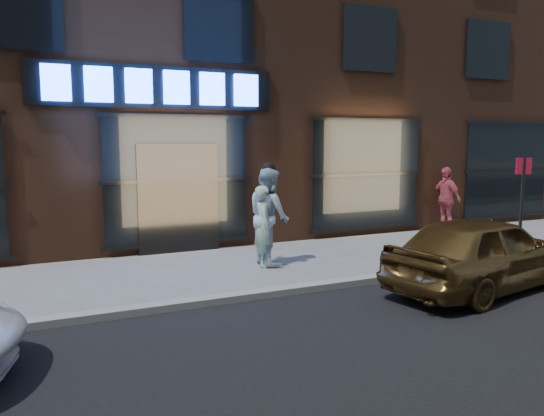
{
  "coord_description": "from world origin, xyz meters",
  "views": [
    {
      "loc": [
        -2.98,
        -7.49,
        2.5
      ],
      "look_at": [
        1.2,
        1.6,
        1.2
      ],
      "focal_mm": 35.0,
      "sensor_mm": 36.0,
      "label": 1
    }
  ],
  "objects_px": {
    "man_bowtie": "(264,226)",
    "gold_sedan": "(483,252)",
    "man_cap": "(269,216)",
    "passerby": "(445,199)",
    "sign_post": "(522,197)"
  },
  "relations": [
    {
      "from": "gold_sedan",
      "to": "sign_post",
      "type": "relative_size",
      "value": 1.77
    },
    {
      "from": "man_bowtie",
      "to": "passerby",
      "type": "relative_size",
      "value": 0.91
    },
    {
      "from": "man_bowtie",
      "to": "gold_sedan",
      "type": "distance_m",
      "value": 4.03
    },
    {
      "from": "man_cap",
      "to": "sign_post",
      "type": "relative_size",
      "value": 0.91
    },
    {
      "from": "man_bowtie",
      "to": "gold_sedan",
      "type": "height_order",
      "value": "man_bowtie"
    },
    {
      "from": "passerby",
      "to": "sign_post",
      "type": "bearing_deg",
      "value": -21.01
    },
    {
      "from": "gold_sedan",
      "to": "man_cap",
      "type": "bearing_deg",
      "value": 26.48
    },
    {
      "from": "man_cap",
      "to": "gold_sedan",
      "type": "distance_m",
      "value": 4.05
    },
    {
      "from": "sign_post",
      "to": "man_cap",
      "type": "bearing_deg",
      "value": 178.5
    },
    {
      "from": "man_cap",
      "to": "man_bowtie",
      "type": "bearing_deg",
      "value": 129.12
    },
    {
      "from": "man_bowtie",
      "to": "gold_sedan",
      "type": "bearing_deg",
      "value": -120.76
    },
    {
      "from": "passerby",
      "to": "gold_sedan",
      "type": "distance_m",
      "value": 6.08
    },
    {
      "from": "gold_sedan",
      "to": "sign_post",
      "type": "height_order",
      "value": "sign_post"
    },
    {
      "from": "man_bowtie",
      "to": "passerby",
      "type": "bearing_deg",
      "value": -55.18
    },
    {
      "from": "man_bowtie",
      "to": "passerby",
      "type": "height_order",
      "value": "passerby"
    }
  ]
}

